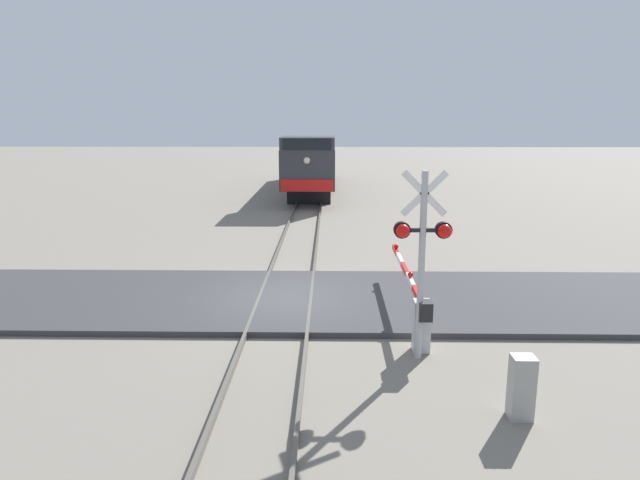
% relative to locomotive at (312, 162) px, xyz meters
% --- Properties ---
extents(ground_plane, '(160.00, 160.00, 0.00)m').
position_rel_locomotive_xyz_m(ground_plane, '(0.00, -23.62, -2.01)').
color(ground_plane, gray).
extents(rail_track_left, '(0.08, 80.00, 0.15)m').
position_rel_locomotive_xyz_m(rail_track_left, '(-0.72, -23.62, -1.93)').
color(rail_track_left, '#59544C').
rests_on(rail_track_left, ground_plane).
extents(rail_track_right, '(0.08, 80.00, 0.15)m').
position_rel_locomotive_xyz_m(rail_track_right, '(0.72, -23.62, -1.93)').
color(rail_track_right, '#59544C').
rests_on(rail_track_right, ground_plane).
extents(road_surface, '(36.00, 5.28, 0.15)m').
position_rel_locomotive_xyz_m(road_surface, '(0.00, -23.62, -1.93)').
color(road_surface, '#38383A').
rests_on(road_surface, ground_plane).
extents(locomotive, '(3.01, 17.81, 3.93)m').
position_rel_locomotive_xyz_m(locomotive, '(0.00, 0.00, 0.00)').
color(locomotive, black).
rests_on(locomotive, ground_plane).
extents(crossing_signal, '(1.18, 0.33, 4.00)m').
position_rel_locomotive_xyz_m(crossing_signal, '(3.12, -27.30, 0.48)').
color(crossing_signal, '#ADADB2').
rests_on(crossing_signal, ground_plane).
extents(crossing_gate, '(0.36, 6.11, 1.27)m').
position_rel_locomotive_xyz_m(crossing_gate, '(3.24, -26.09, -1.21)').
color(crossing_gate, silver).
rests_on(crossing_gate, ground_plane).
extents(utility_cabinet, '(0.39, 0.35, 1.12)m').
position_rel_locomotive_xyz_m(utility_cabinet, '(4.48, -29.69, -1.45)').
color(utility_cabinet, '#999993').
rests_on(utility_cabinet, ground_plane).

